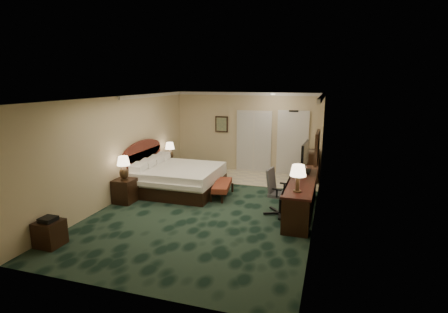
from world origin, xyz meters
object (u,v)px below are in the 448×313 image
(nightstand_far, at_px, (170,168))
(desk_chair, at_px, (281,192))
(nightstand_near, at_px, (125,191))
(tv, at_px, (305,157))
(minibar, at_px, (311,166))
(desk, at_px, (301,196))
(bed, at_px, (179,179))
(side_table, at_px, (50,233))
(bed_bench, at_px, (222,190))
(lamp_near, at_px, (124,168))
(lamp_far, at_px, (170,151))

(nightstand_far, xyz_separation_m, desk_chair, (3.98, -2.31, 0.27))
(nightstand_near, height_order, tv, tv)
(minibar, bearing_deg, desk, -90.68)
(bed, distance_m, side_table, 3.93)
(bed_bench, height_order, minibar, minibar)
(bed, bearing_deg, side_table, -104.02)
(lamp_near, xyz_separation_m, lamp_far, (-0.04, 2.71, -0.09))
(lamp_near, bearing_deg, nightstand_near, 120.42)
(nightstand_near, relative_size, desk_chair, 0.57)
(lamp_far, height_order, side_table, lamp_far)
(lamp_near, relative_size, tv, 0.63)
(desk_chair, bearing_deg, nightstand_near, -164.50)
(desk, bearing_deg, lamp_near, -171.34)
(nightstand_far, bearing_deg, bed, -54.86)
(side_table, height_order, minibar, minibar)
(bed, relative_size, lamp_far, 3.84)
(bed_bench, distance_m, side_table, 4.34)
(lamp_near, bearing_deg, tv, 17.02)
(lamp_near, xyz_separation_m, tv, (4.37, 1.34, 0.28))
(desk, bearing_deg, bed, 169.58)
(bed, height_order, bed_bench, bed)
(side_table, relative_size, minibar, 0.53)
(nightstand_far, relative_size, desk, 0.19)
(minibar, bearing_deg, bed_bench, -132.59)
(bed_bench, xyz_separation_m, minibar, (2.17, 2.36, 0.27))
(desk, bearing_deg, nightstand_near, -172.11)
(lamp_near, xyz_separation_m, minibar, (4.41, 3.56, -0.46))
(side_table, bearing_deg, bed_bench, 58.41)
(tv, bearing_deg, nightstand_near, -160.20)
(bed, distance_m, nightstand_far, 1.69)
(minibar, bearing_deg, desk_chair, -98.71)
(lamp_far, xyz_separation_m, desk, (4.41, -2.05, -0.42))
(lamp_far, bearing_deg, bed, -56.02)
(nightstand_near, relative_size, side_table, 1.24)
(lamp_near, height_order, tv, tv)
(nightstand_near, distance_m, tv, 4.67)
(lamp_far, xyz_separation_m, bed_bench, (2.27, -1.52, -0.63))
(nightstand_far, bearing_deg, bed_bench, -33.04)
(desk, bearing_deg, desk_chair, -147.51)
(side_table, xyz_separation_m, tv, (4.41, 3.84, 0.96))
(minibar, bearing_deg, nightstand_near, -141.75)
(nightstand_near, distance_m, minibar, 5.66)
(bed_bench, bearing_deg, nightstand_near, -162.81)
(side_table, bearing_deg, tv, 41.09)
(bed_bench, relative_size, tv, 1.20)
(desk_chair, xyz_separation_m, minibar, (0.49, 3.18, -0.08))
(bed, xyz_separation_m, nightstand_far, (-0.97, 1.38, -0.08))
(side_table, bearing_deg, nightstand_far, 90.24)
(nightstand_near, relative_size, desk, 0.21)
(lamp_far, bearing_deg, nightstand_near, -89.86)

